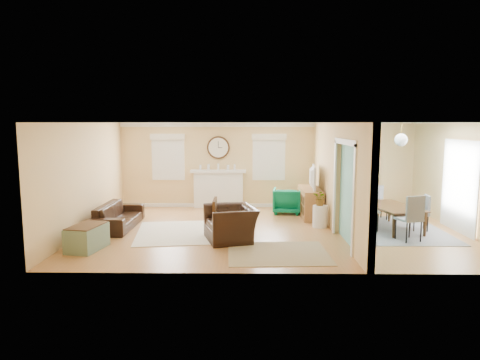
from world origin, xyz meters
The scene contains 29 objects.
floor centered at (0.00, 0.00, 0.00)m, with size 9.00×9.00×0.00m, color #A97240.
wall_back centered at (0.00, 3.00, 1.30)m, with size 9.00×0.02×2.60m, color #ECBE74.
wall_front centered at (0.00, -3.00, 1.30)m, with size 9.00×0.02×2.60m, color #ECBE74.
wall_left centered at (-4.50, 0.00, 1.30)m, with size 0.02×6.00×2.60m, color #ECBE74.
wall_right centered at (4.50, 0.00, 1.30)m, with size 0.02×6.00×2.60m, color #ECBE74.
ceiling centered at (0.00, 0.00, 2.60)m, with size 9.00×6.00×0.02m, color white.
partition centered at (1.51, 0.28, 1.36)m, with size 0.17×6.00×2.60m.
fireplace centered at (-1.50, 2.88, 0.60)m, with size 1.70×0.30×1.17m.
wall_clock centered at (-1.50, 2.97, 1.85)m, with size 0.70×0.07×0.70m.
window_left centered at (-3.05, 2.95, 1.66)m, with size 1.05×0.13×1.42m.
window_right centered at (0.05, 2.95, 1.66)m, with size 1.05×0.13×1.42m.
french_doors centered at (4.45, 0.00, 1.10)m, with size 0.06×1.70×2.20m.
pendant centered at (3.00, 0.00, 2.20)m, with size 0.30×0.30×0.55m.
rug_cream centered at (-1.91, -0.18, 0.01)m, with size 2.65×2.30×0.01m, color white.
rug_jute centered at (-0.01, -1.84, 0.01)m, with size 1.99×1.63×0.01m, color tan.
rug_grey centered at (2.94, 0.15, 0.01)m, with size 2.34×2.92×0.01m, color slate.
sofa centered at (-3.83, 0.28, 0.30)m, with size 2.05×0.80×0.60m, color black.
eames_chair centered at (-0.99, -0.87, 0.38)m, with size 1.17×1.02×0.76m, color black.
green_chair centered at (0.53, 2.06, 0.36)m, with size 0.78×0.80×0.73m, color #036332.
trunk centered at (-3.93, -1.63, 0.26)m, with size 0.70×0.98×0.52m.
credenza centered at (1.13, 1.59, 0.40)m, with size 0.53×1.55×0.80m.
tv centered at (1.12, 1.59, 1.12)m, with size 1.10×0.14×0.63m, color black.
garden_stool centered at (1.21, 0.37, 0.27)m, with size 0.37×0.37×0.55m, color white.
potted_plant centered at (1.21, 0.37, 0.74)m, with size 0.35×0.30×0.39m, color #337F33.
dining_table centered at (2.94, 0.15, 0.30)m, with size 1.70×0.95×0.60m, color #462B14.
dining_chair_n centered at (2.93, 1.25, 0.53)m, with size 0.46×0.46×0.90m.
dining_chair_s centered at (2.94, -0.87, 0.61)m, with size 0.58×0.58×1.04m.
dining_chair_w centered at (2.31, 0.06, 0.61)m, with size 0.46×0.46×1.03m.
dining_chair_e centered at (3.55, 0.07, 0.51)m, with size 0.42×0.42×0.87m.
Camera 1 is at (-0.66, -10.14, 2.58)m, focal length 32.00 mm.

